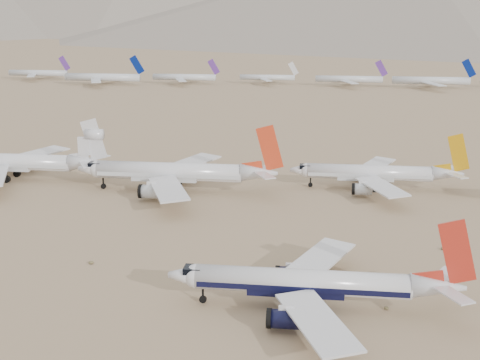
# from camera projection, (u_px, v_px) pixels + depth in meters

# --- Properties ---
(ground) EXTENTS (7000.00, 7000.00, 0.00)m
(ground) POSITION_uv_depth(u_px,v_px,m) (238.00, 305.00, 110.93)
(ground) COLOR olive
(ground) RESTS_ON ground
(main_airliner) EXTENTS (46.82, 45.73, 16.52)m
(main_airliner) POSITION_uv_depth(u_px,v_px,m) (315.00, 283.00, 108.40)
(main_airliner) COLOR silver
(main_airliner) RESTS_ON ground
(row2_gold_tail) EXTENTS (44.46, 43.48, 15.83)m
(row2_gold_tail) POSITION_uv_depth(u_px,v_px,m) (376.00, 173.00, 178.62)
(row2_gold_tail) COLOR silver
(row2_gold_tail) RESTS_ON ground
(row2_orange_tail) EXTENTS (52.10, 50.96, 18.58)m
(row2_orange_tail) POSITION_uv_depth(u_px,v_px,m) (177.00, 172.00, 176.26)
(row2_orange_tail) COLOR silver
(row2_orange_tail) RESTS_ON ground
(row2_white_trijet) EXTENTS (51.40, 50.23, 18.21)m
(row2_white_trijet) POSITION_uv_depth(u_px,v_px,m) (15.00, 162.00, 187.80)
(row2_white_trijet) COLOR silver
(row2_white_trijet) RESTS_ON ground
(distant_storage_row) EXTENTS (575.73, 64.09, 15.80)m
(distant_storage_row) POSITION_uv_depth(u_px,v_px,m) (358.00, 79.00, 394.10)
(distant_storage_row) COLOR silver
(distant_storage_row) RESTS_ON ground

